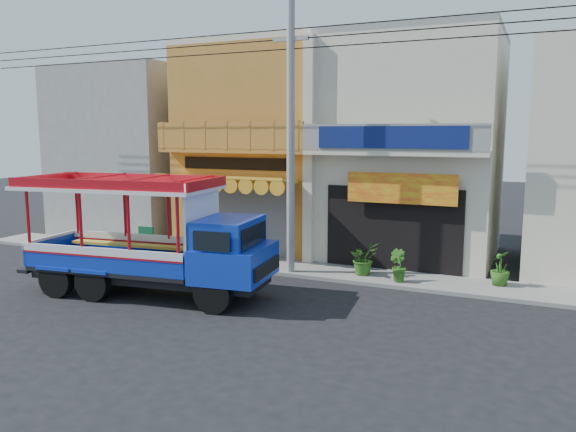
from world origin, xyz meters
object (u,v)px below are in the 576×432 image
(green_sign, at_px, (146,242))
(potted_plant_a, at_px, (363,258))
(potted_plant_c, at_px, (500,268))
(utility_pole, at_px, (295,122))
(songthaew_truck, at_px, (164,240))
(potted_plant_b, at_px, (398,266))

(green_sign, bearing_deg, potted_plant_a, 2.02)
(green_sign, bearing_deg, potted_plant_c, 3.30)
(green_sign, xyz_separation_m, potted_plant_c, (12.66, 0.73, 0.09))
(potted_plant_a, bearing_deg, potted_plant_c, -49.62)
(utility_pole, bearing_deg, songthaew_truck, -122.45)
(green_sign, height_order, potted_plant_c, potted_plant_c)
(utility_pole, relative_size, green_sign, 27.17)
(utility_pole, distance_m, potted_plant_b, 5.57)
(songthaew_truck, distance_m, potted_plant_b, 7.13)
(songthaew_truck, xyz_separation_m, potted_plant_b, (5.80, 4.00, -1.04))
(utility_pole, distance_m, potted_plant_c, 7.76)
(songthaew_truck, height_order, green_sign, songthaew_truck)
(utility_pole, distance_m, songthaew_truck, 5.61)
(songthaew_truck, distance_m, potted_plant_c, 10.03)
(green_sign, xyz_separation_m, potted_plant_a, (8.51, 0.30, 0.10))
(utility_pole, relative_size, songthaew_truck, 3.68)
(green_sign, relative_size, potted_plant_c, 0.98)
(songthaew_truck, xyz_separation_m, potted_plant_a, (4.58, 4.41, -1.01))
(songthaew_truck, xyz_separation_m, potted_plant_c, (8.73, 4.84, -1.01))
(utility_pole, xyz_separation_m, potted_plant_c, (6.32, 1.05, -4.39))
(songthaew_truck, relative_size, potted_plant_a, 7.13)
(potted_plant_a, bearing_deg, green_sign, 126.51)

